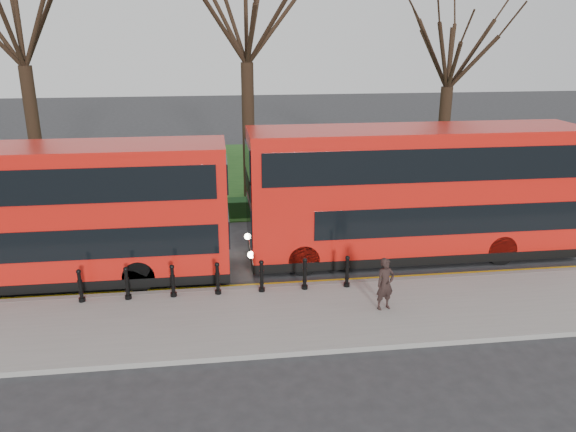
{
  "coord_description": "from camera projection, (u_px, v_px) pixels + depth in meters",
  "views": [
    {
      "loc": [
        0.34,
        -17.39,
        7.86
      ],
      "look_at": [
        2.7,
        0.5,
        2.0
      ],
      "focal_mm": 35.0,
      "sensor_mm": 36.0,
      "label": 1
    }
  ],
  "objects": [
    {
      "name": "bus_rear",
      "position": [
        414.0,
        194.0,
        20.18
      ],
      "size": [
        11.95,
        2.74,
        4.76
      ],
      "color": "red",
      "rests_on": "ground"
    },
    {
      "name": "pavement",
      "position": [
        210.0,
        322.0,
        15.93
      ],
      "size": [
        60.0,
        4.0,
        0.15
      ],
      "primitive_type": "cube",
      "color": "gray",
      "rests_on": "ground"
    },
    {
      "name": "hedge",
      "position": [
        210.0,
        209.0,
        25.07
      ],
      "size": [
        60.0,
        0.9,
        0.8
      ],
      "primitive_type": "cube",
      "color": "black",
      "rests_on": "ground"
    },
    {
      "name": "tree_left",
      "position": [
        18.0,
        16.0,
        24.56
      ],
      "size": [
        7.59,
        7.59,
        11.86
      ],
      "color": "black",
      "rests_on": "ground"
    },
    {
      "name": "tree_right",
      "position": [
        450.0,
        51.0,
        27.52
      ],
      "size": [
        6.23,
        6.23,
        9.74
      ],
      "color": "black",
      "rests_on": "ground"
    },
    {
      "name": "kerb",
      "position": [
        210.0,
        291.0,
        17.82
      ],
      "size": [
        60.0,
        0.25,
        0.16
      ],
      "primitive_type": "cube",
      "color": "slate",
      "rests_on": "ground"
    },
    {
      "name": "yellow_line_inner",
      "position": [
        210.0,
        287.0,
        18.31
      ],
      "size": [
        60.0,
        0.1,
        0.01
      ],
      "primitive_type": "cube",
      "color": "yellow",
      "rests_on": "ground"
    },
    {
      "name": "bollard_row",
      "position": [
        218.0,
        279.0,
        17.34
      ],
      "size": [
        8.35,
        0.15,
        1.0
      ],
      "color": "black",
      "rests_on": "pavement"
    },
    {
      "name": "ground",
      "position": [
        210.0,
        281.0,
        18.79
      ],
      "size": [
        120.0,
        120.0,
        0.0
      ],
      "primitive_type": "plane",
      "color": "#28282B",
      "rests_on": "ground"
    },
    {
      "name": "grass_verge",
      "position": [
        210.0,
        174.0,
        32.92
      ],
      "size": [
        60.0,
        18.0,
        0.06
      ],
      "primitive_type": "cube",
      "color": "#1D4C19",
      "rests_on": "ground"
    },
    {
      "name": "pedestrian",
      "position": [
        385.0,
        284.0,
        16.31
      ],
      "size": [
        0.66,
        0.52,
        1.58
      ],
      "primitive_type": "imported",
      "rotation": [
        0.0,
        0.0,
        0.28
      ],
      "color": "black",
      "rests_on": "pavement"
    },
    {
      "name": "tree_mid",
      "position": [
        246.0,
        14.0,
        25.77
      ],
      "size": [
        7.68,
        7.68,
        12.0
      ],
      "color": "black",
      "rests_on": "ground"
    },
    {
      "name": "bus_lead",
      "position": [
        50.0,
        216.0,
        18.09
      ],
      "size": [
        11.42,
        2.62,
        4.54
      ],
      "color": "red",
      "rests_on": "ground"
    },
    {
      "name": "yellow_line_outer",
      "position": [
        210.0,
        289.0,
        18.12
      ],
      "size": [
        60.0,
        0.1,
        0.01
      ],
      "primitive_type": "cube",
      "color": "yellow",
      "rests_on": "ground"
    }
  ]
}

